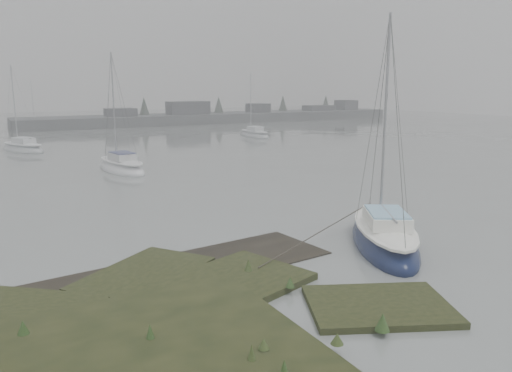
% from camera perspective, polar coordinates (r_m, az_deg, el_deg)
% --- Properties ---
extents(ground, '(160.00, 160.00, 0.00)m').
position_cam_1_polar(ground, '(40.33, -17.82, 2.95)').
color(ground, slate).
rests_on(ground, ground).
extents(far_shoreline, '(60.00, 8.00, 4.15)m').
position_cam_1_polar(far_shoreline, '(79.24, -3.37, 7.95)').
color(far_shoreline, '#4C4F51').
rests_on(far_shoreline, ground).
extents(sailboat_main, '(4.88, 6.20, 8.55)m').
position_cam_1_polar(sailboat_main, '(18.07, 14.41, -5.86)').
color(sailboat_main, '#0D1639').
rests_on(sailboat_main, ground).
extents(sailboat_white, '(2.73, 6.07, 8.27)m').
position_cam_1_polar(sailboat_white, '(34.02, -15.12, 2.08)').
color(sailboat_white, white).
rests_on(sailboat_white, ground).
extents(sailboat_far_a, '(4.01, 5.80, 7.84)m').
position_cam_1_polar(sailboat_far_a, '(47.39, -25.09, 3.90)').
color(sailboat_far_a, '#AFB5BA').
rests_on(sailboat_far_a, ground).
extents(sailboat_far_b, '(1.99, 5.41, 7.54)m').
position_cam_1_polar(sailboat_far_b, '(55.38, -0.21, 5.88)').
color(sailboat_far_b, silver).
rests_on(sailboat_far_b, ground).
extents(sailboat_far_c, '(4.81, 1.62, 6.77)m').
position_cam_1_polar(sailboat_far_c, '(71.10, -23.45, 6.14)').
color(sailboat_far_c, '#B1B9BD').
rests_on(sailboat_far_c, ground).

